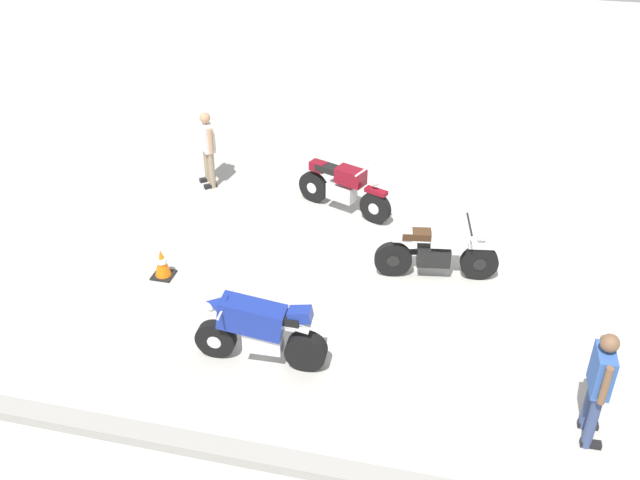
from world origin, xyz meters
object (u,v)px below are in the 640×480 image
object	(u,v)px
person_in_white_shirt	(207,145)
person_in_blue_shirt	(599,381)
motorcycle_maroon_cruiser	(343,188)
traffic_cone	(162,263)
motorcycle_silver_cruiser	(436,251)
motorcycle_blue_sportbike	(259,329)

from	to	relation	value
person_in_white_shirt	person_in_blue_shirt	world-z (taller)	person_in_blue_shirt
person_in_blue_shirt	motorcycle_maroon_cruiser	bearing A→B (deg)	128.63
motorcycle_maroon_cruiser	traffic_cone	size ratio (longest dim) A/B	3.75
motorcycle_maroon_cruiser	person_in_blue_shirt	bearing A→B (deg)	-27.78
motorcycle_silver_cruiser	motorcycle_blue_sportbike	distance (m)	3.55
person_in_white_shirt	person_in_blue_shirt	distance (m)	9.02
motorcycle_maroon_cruiser	person_in_white_shirt	world-z (taller)	person_in_white_shirt
person_in_white_shirt	person_in_blue_shirt	size ratio (longest dim) A/B	0.95
motorcycle_blue_sportbike	person_in_blue_shirt	size ratio (longest dim) A/B	1.16
motorcycle_blue_sportbike	person_in_blue_shirt	world-z (taller)	person_in_blue_shirt
person_in_blue_shirt	motorcycle_silver_cruiser	bearing A→B (deg)	123.93
person_in_white_shirt	traffic_cone	xyz separation A→B (m)	(-0.40, 3.36, -0.64)
motorcycle_silver_cruiser	person_in_blue_shirt	bearing A→B (deg)	-63.61
motorcycle_silver_cruiser	traffic_cone	xyz separation A→B (m)	(4.52, 1.06, -0.26)
motorcycle_blue_sportbike	motorcycle_maroon_cruiser	xyz separation A→B (m)	(-0.29, -4.56, -0.07)
person_in_blue_shirt	traffic_cone	world-z (taller)	person_in_blue_shirt
motorcycle_blue_sportbike	motorcycle_maroon_cruiser	distance (m)	4.57
motorcycle_silver_cruiser	person_in_blue_shirt	xyz separation A→B (m)	(-2.26, 3.14, 0.44)
person_in_blue_shirt	person_in_white_shirt	bearing A→B (deg)	141.06
motorcycle_blue_sportbike	traffic_cone	distance (m)	2.83
motorcycle_blue_sportbike	motorcycle_maroon_cruiser	world-z (taller)	motorcycle_blue_sportbike
motorcycle_blue_sportbike	person_in_white_shirt	distance (m)	5.70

